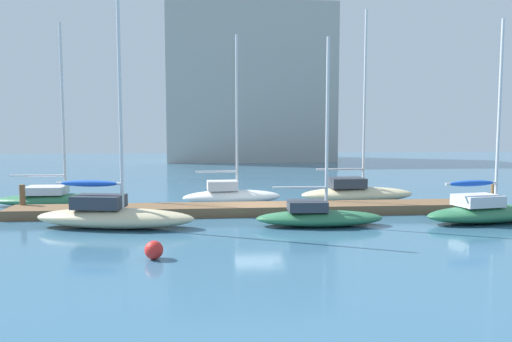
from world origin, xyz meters
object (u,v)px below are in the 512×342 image
sailboat_5 (488,210)px  harbor_building_distant (250,86)px  mooring_buoy_red (154,250)px  sailboat_3 (318,215)px  sailboat_2 (231,194)px  sailboat_0 (58,197)px  sailboat_1 (113,214)px  mooring_buoy_yellow (341,188)px  sailboat_4 (356,192)px

sailboat_5 → harbor_building_distant: harbor_building_distant is taller
sailboat_5 → harbor_building_distant: (-7.56, 44.76, 9.28)m
mooring_buoy_red → harbor_building_distant: (7.05, 49.88, 9.53)m
sailboat_3 → harbor_building_distant: 45.88m
sailboat_2 → sailboat_3: bearing=-65.1°
sailboat_2 → mooring_buoy_red: (-3.02, -11.49, -0.26)m
sailboat_2 → mooring_buoy_red: size_ratio=15.27×
sailboat_0 → mooring_buoy_red: sailboat_0 is taller
sailboat_1 → mooring_buoy_red: size_ratio=16.09×
sailboat_5 → mooring_buoy_yellow: bearing=101.2°
sailboat_2 → sailboat_5: (11.60, -6.37, -0.01)m
mooring_buoy_yellow → mooring_buoy_red: size_ratio=1.07×
sailboat_2 → mooring_buoy_yellow: sailboat_2 is taller
sailboat_2 → harbor_building_distant: (4.04, 38.38, 9.27)m
sailboat_1 → mooring_buoy_yellow: (12.89, 10.26, -0.28)m
sailboat_0 → sailboat_1: sailboat_0 is taller
sailboat_1 → mooring_buoy_yellow: sailboat_1 is taller
sailboat_1 → sailboat_5: (16.99, -0.23, -0.06)m
sailboat_2 → harbor_building_distant: bearing=80.0°
sailboat_4 → harbor_building_distant: bearing=92.8°
sailboat_1 → sailboat_4: size_ratio=0.91×
sailboat_1 → sailboat_5: sailboat_1 is taller
sailboat_1 → mooring_buoy_red: (2.38, -5.35, -0.31)m
sailboat_0 → mooring_buoy_yellow: (17.16, 3.81, -0.15)m
sailboat_4 → mooring_buoy_yellow: sailboat_4 is taller
sailboat_5 → mooring_buoy_yellow: 11.27m
sailboat_4 → sailboat_5: bearing=-59.6°
sailboat_3 → sailboat_0: bearing=155.1°
sailboat_4 → harbor_building_distant: (-3.33, 38.13, 9.25)m
sailboat_4 → harbor_building_distant: harbor_building_distant is taller
sailboat_3 → harbor_building_distant: harbor_building_distant is taller
sailboat_2 → mooring_buoy_red: 11.89m
sailboat_5 → sailboat_2: bearing=141.0°
sailboat_0 → sailboat_4: (17.04, -0.06, 0.11)m
sailboat_1 → mooring_buoy_red: sailboat_1 is taller
sailboat_0 → harbor_building_distant: harbor_building_distant is taller
sailboat_1 → sailboat_4: 14.28m
sailboat_3 → harbor_building_distant: size_ratio=0.39×
sailboat_0 → sailboat_3: bearing=-26.6°
sailboat_0 → mooring_buoy_yellow: sailboat_0 is taller
sailboat_4 → mooring_buoy_red: 15.68m
sailboat_5 → mooring_buoy_yellow: size_ratio=13.85×
mooring_buoy_red → sailboat_3: bearing=36.8°
sailboat_0 → sailboat_2: size_ratio=1.06×
mooring_buoy_yellow → harbor_building_distant: 35.73m
sailboat_3 → sailboat_5: 7.98m
sailboat_2 → sailboat_3: 7.47m
sailboat_2 → harbor_building_distant: 39.69m
sailboat_0 → sailboat_2: (9.67, -0.31, 0.09)m
sailboat_1 → sailboat_2: (5.39, 6.15, -0.04)m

